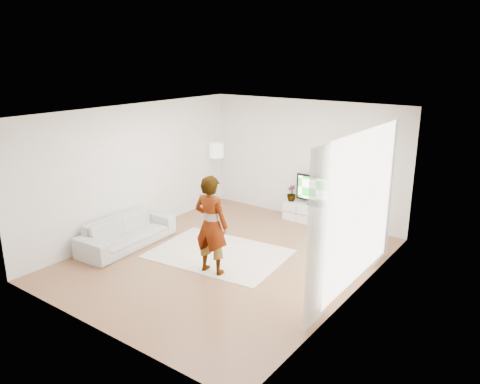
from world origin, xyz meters
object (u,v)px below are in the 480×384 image
Objects in this scene: media_console at (315,214)px; floor_lamp at (216,153)px; sofa at (127,232)px; television at (316,190)px; rug at (219,254)px; player at (211,225)px.

floor_lamp is at bearing -172.65° from media_console.
television is at bearing -38.91° from sofa.
rug is 3.34m from floor_lamp.
sofa is at bearing -125.33° from television.
floor_lamp is (-2.32, 3.04, 0.48)m from player.
sofa is at bearing -87.17° from floor_lamp.
rug is (-0.71, -2.69, -0.20)m from media_console.
media_console is at bearing -100.16° from player.
media_console is at bearing -90.00° from television.
rug is 1.55× the size of floor_lamp.
sofa is 1.28× the size of floor_lamp.
floor_lamp reaches higher than media_console.
media_console is 0.91× the size of floor_lamp.
television is at bearing 7.94° from floor_lamp.
player is at bearing -91.34° from sofa.
television is at bearing 90.00° from media_console.
rug is at bearing -50.66° from floor_lamp.
player is 1.09× the size of floor_lamp.
television is (-0.00, 0.03, 0.59)m from media_console.
television reaches higher than media_console.
sofa is 3.32m from floor_lamp.
rug is at bearing -104.63° from television.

